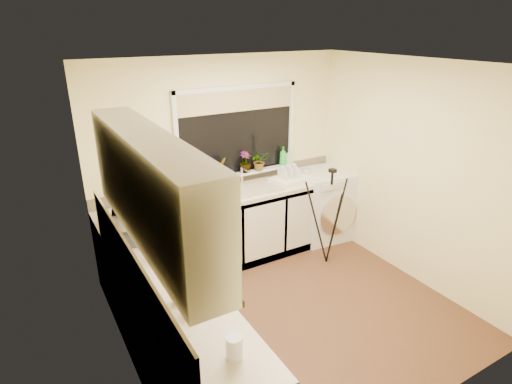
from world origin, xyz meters
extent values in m
plane|color=brown|center=(0.00, 0.00, 0.00)|extent=(3.20, 3.20, 0.00)
plane|color=white|center=(0.00, 0.00, 2.45)|extent=(3.20, 3.20, 0.00)
plane|color=#FDEFA8|center=(0.00, 1.50, 1.23)|extent=(3.20, 0.00, 3.20)
plane|color=#FDEFA8|center=(0.00, -1.50, 1.23)|extent=(3.20, 0.00, 3.20)
plane|color=#FDEFA8|center=(-1.60, 0.00, 1.23)|extent=(0.00, 3.00, 3.00)
plane|color=#FDEFA8|center=(1.60, 0.00, 1.23)|extent=(0.00, 3.00, 3.00)
cube|color=silver|center=(-0.33, 1.20, 0.43)|extent=(2.55, 0.60, 0.86)
cube|color=silver|center=(-1.30, -0.30, 0.43)|extent=(0.54, 2.40, 0.86)
cube|color=beige|center=(0.00, 1.20, 0.88)|extent=(3.20, 0.60, 0.04)
cube|color=beige|center=(-1.30, -0.30, 0.88)|extent=(0.60, 2.40, 0.04)
cube|color=silver|center=(-1.44, -0.45, 1.80)|extent=(0.28, 1.90, 0.70)
cube|color=beige|center=(-1.59, -0.30, 1.12)|extent=(0.02, 2.40, 0.45)
cube|color=beige|center=(0.00, 1.49, 0.97)|extent=(3.20, 0.02, 0.14)
cube|color=black|center=(0.20, 1.49, 1.55)|extent=(1.50, 0.02, 1.00)
cube|color=tan|center=(0.20, 1.46, 1.92)|extent=(1.50, 0.02, 0.25)
cube|color=white|center=(0.20, 1.43, 1.04)|extent=(1.60, 0.14, 0.03)
cube|color=tan|center=(0.20, 1.20, 0.91)|extent=(0.82, 0.46, 0.03)
cylinder|color=silver|center=(0.20, 1.38, 1.02)|extent=(0.03, 0.03, 0.24)
cube|color=white|center=(1.31, 1.16, 0.47)|extent=(0.72, 0.71, 0.94)
cube|color=gray|center=(-0.41, 1.18, 0.91)|extent=(0.34, 0.28, 0.02)
cube|color=#5270E0|center=(-0.38, 1.31, 1.02)|extent=(0.30, 0.13, 0.21)
cylinder|color=white|center=(-1.16, 0.18, 1.02)|extent=(0.18, 0.18, 0.23)
cube|color=white|center=(0.76, 1.15, 0.93)|extent=(0.51, 0.43, 0.07)
cylinder|color=white|center=(-1.22, -1.15, 0.97)|extent=(0.10, 0.10, 0.15)
cylinder|color=silver|center=(-1.32, -0.48, 0.96)|extent=(0.09, 0.09, 0.12)
imported|color=white|center=(-1.27, 0.75, 1.07)|extent=(0.55, 0.69, 0.34)
imported|color=#999999|center=(-0.41, 1.39, 1.16)|extent=(0.13, 0.11, 0.22)
imported|color=#999999|center=(-0.07, 1.40, 1.17)|extent=(0.15, 0.12, 0.24)
imported|color=#999999|center=(0.26, 1.41, 1.18)|extent=(0.18, 0.18, 0.26)
imported|color=#999999|center=(0.46, 1.39, 1.17)|extent=(0.23, 0.21, 0.24)
imported|color=green|center=(0.83, 1.42, 1.17)|extent=(0.12, 0.12, 0.24)
imported|color=#999999|center=(0.92, 1.42, 1.15)|extent=(0.11, 0.11, 0.19)
imported|color=beige|center=(1.09, 1.25, 0.95)|extent=(0.15, 0.15, 0.09)
imported|color=beige|center=(-1.29, -0.63, 0.95)|extent=(0.13, 0.13, 0.10)
camera|label=1|loc=(-2.11, -2.92, 2.76)|focal=29.50mm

